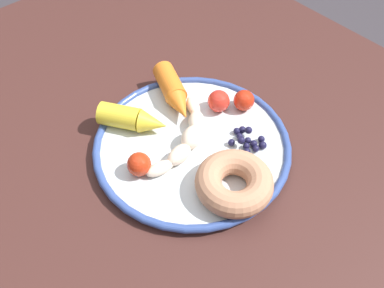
{
  "coord_description": "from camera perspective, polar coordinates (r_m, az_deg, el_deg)",
  "views": [
    {
      "loc": [
        0.37,
        -0.23,
        1.24
      ],
      "look_at": [
        0.06,
        0.05,
        0.75
      ],
      "focal_mm": 39.33,
      "sensor_mm": 36.0,
      "label": 1
    }
  ],
  "objects": [
    {
      "name": "tomato_mid",
      "position": [
        0.68,
        3.64,
        5.82
      ],
      "size": [
        0.04,
        0.04,
        0.04
      ],
      "primitive_type": "sphere",
      "color": "red",
      "rests_on": "plate"
    },
    {
      "name": "blueberry_pile",
      "position": [
        0.64,
        7.55,
        0.53
      ],
      "size": [
        0.06,
        0.05,
        0.02
      ],
      "color": "#191638",
      "rests_on": "plate"
    },
    {
      "name": "carrot_yellow",
      "position": [
        0.66,
        -8.04,
        3.4
      ],
      "size": [
        0.11,
        0.09,
        0.04
      ],
      "color": "yellow",
      "rests_on": "plate"
    },
    {
      "name": "tomato_near",
      "position": [
        0.69,
        7.06,
        5.9
      ],
      "size": [
        0.03,
        0.03,
        0.03
      ],
      "primitive_type": "sphere",
      "color": "red",
      "rests_on": "plate"
    },
    {
      "name": "banana",
      "position": [
        0.63,
        -0.77,
        0.95
      ],
      "size": [
        0.1,
        0.16,
        0.03
      ],
      "color": "#F8DBBE",
      "rests_on": "plate"
    },
    {
      "name": "donut",
      "position": [
        0.58,
        5.74,
        -5.24
      ],
      "size": [
        0.14,
        0.14,
        0.04
      ],
      "primitive_type": "torus",
      "rotation": [
        0.0,
        0.0,
        1.19
      ],
      "color": "tan",
      "rests_on": "plate"
    },
    {
      "name": "tomato_far",
      "position": [
        0.6,
        -7.19,
        -2.75
      ],
      "size": [
        0.03,
        0.03,
        0.03
      ],
      "primitive_type": "sphere",
      "color": "red",
      "rests_on": "plate"
    },
    {
      "name": "carrot_orange",
      "position": [
        0.69,
        -2.38,
        6.94
      ],
      "size": [
        0.13,
        0.08,
        0.04
      ],
      "color": "orange",
      "rests_on": "plate"
    },
    {
      "name": "dining_table",
      "position": [
        0.73,
        -5.72,
        -4.05
      ],
      "size": [
        1.01,
        0.98,
        0.73
      ],
      "color": "#40211D",
      "rests_on": "ground_plane"
    },
    {
      "name": "plate",
      "position": [
        0.64,
        0.0,
        -0.16
      ],
      "size": [
        0.3,
        0.3,
        0.02
      ],
      "color": "silver",
      "rests_on": "dining_table"
    }
  ]
}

